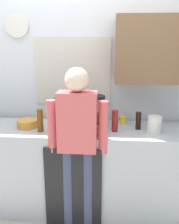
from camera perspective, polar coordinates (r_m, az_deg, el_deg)
ground_plane at (r=2.93m, az=-2.38°, el=-23.12°), size 8.00×8.00×0.00m
kitchen_counter at (r=2.93m, az=-1.74°, el=-12.26°), size 2.56×0.64×0.94m
dishwasher_panel at (r=2.67m, az=-3.59°, el=-16.37°), size 0.56×0.02×0.84m
back_wall_assembly at (r=3.02m, az=0.94°, el=6.60°), size 4.16×0.42×2.60m
coffee_maker at (r=2.82m, az=1.70°, el=0.07°), size 0.20×0.20×0.33m
bottle_red_vinegar at (r=2.63m, az=5.56°, el=-1.95°), size 0.06×0.06×0.22m
bottle_amber_beer at (r=2.66m, az=-10.72°, el=-1.84°), size 0.06×0.06×0.23m
bottle_olive_oil at (r=2.55m, az=-8.23°, el=-2.22°), size 0.06×0.06×0.25m
bottle_clear_soda at (r=2.94m, az=-6.96°, el=0.48°), size 0.09×0.09×0.28m
bottle_dark_sauce at (r=2.74m, az=10.63°, el=-1.89°), size 0.06×0.06×0.18m
cup_white_mug at (r=2.56m, az=-1.03°, el=-3.81°), size 0.08×0.08×0.09m
cup_terracotta_mug at (r=2.52m, az=1.18°, el=-4.19°), size 0.08×0.08×0.09m
cup_yellow_cup at (r=2.90m, az=7.36°, el=-1.73°), size 0.07×0.07×0.08m
mixing_bowl at (r=2.84m, az=-13.41°, el=-2.45°), size 0.22×0.22×0.08m
storage_canister at (r=2.66m, az=14.02°, el=-2.72°), size 0.14×0.14×0.17m
person_at_sink at (r=2.46m, az=-2.62°, el=-5.52°), size 0.57×0.22×1.60m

